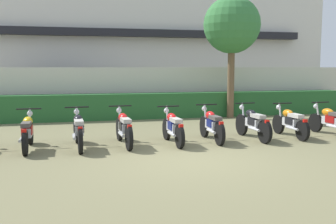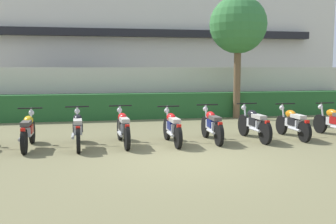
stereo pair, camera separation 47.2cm
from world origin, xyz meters
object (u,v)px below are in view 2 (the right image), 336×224
object	(u,v)px
motorcycle_in_row_4	(123,127)
motorcycle_in_row_9	(335,121)
tree_near_inspector	(238,26)
motorcycle_in_row_3	(78,129)
motorcycle_in_row_8	(293,123)
motorcycle_in_row_7	(254,123)
motorcycle_in_row_6	(212,125)
motorcycle_in_row_2	(28,130)
parked_car	(69,91)
motorcycle_in_row_5	(172,127)

from	to	relation	value
motorcycle_in_row_4	motorcycle_in_row_9	distance (m)	5.96
tree_near_inspector	motorcycle_in_row_9	size ratio (longest dim) A/B	2.53
motorcycle_in_row_3	motorcycle_in_row_9	xyz separation A→B (m)	(7.08, 0.09, -0.02)
motorcycle_in_row_3	motorcycle_in_row_9	size ratio (longest dim) A/B	1.07
motorcycle_in_row_8	motorcycle_in_row_9	distance (m)	1.27
motorcycle_in_row_4	motorcycle_in_row_9	world-z (taller)	motorcycle_in_row_4
motorcycle_in_row_7	motorcycle_in_row_6	bearing A→B (deg)	87.46
motorcycle_in_row_7	motorcycle_in_row_2	bearing A→B (deg)	87.41
motorcycle_in_row_4	motorcycle_in_row_9	xyz separation A→B (m)	(5.96, 0.01, -0.02)
tree_near_inspector	motorcycle_in_row_7	distance (m)	5.49
motorcycle_in_row_2	parked_car	bearing A→B (deg)	-4.63
motorcycle_in_row_9	motorcycle_in_row_6	bearing A→B (deg)	85.92
motorcycle_in_row_6	motorcycle_in_row_4	bearing A→B (deg)	90.74
motorcycle_in_row_2	motorcycle_in_row_4	xyz separation A→B (m)	(2.30, -0.01, 0.01)
motorcycle_in_row_5	motorcycle_in_row_6	world-z (taller)	motorcycle_in_row_6
motorcycle_in_row_4	motorcycle_in_row_6	world-z (taller)	motorcycle_in_row_4
motorcycle_in_row_3	motorcycle_in_row_8	world-z (taller)	motorcycle_in_row_3
motorcycle_in_row_2	motorcycle_in_row_7	size ratio (longest dim) A/B	1.00
motorcycle_in_row_2	motorcycle_in_row_9	distance (m)	8.26
motorcycle_in_row_5	motorcycle_in_row_7	size ratio (longest dim) A/B	0.94
motorcycle_in_row_8	motorcycle_in_row_9	world-z (taller)	motorcycle_in_row_9
motorcycle_in_row_7	motorcycle_in_row_9	distance (m)	2.43
tree_near_inspector	motorcycle_in_row_2	size ratio (longest dim) A/B	2.42
motorcycle_in_row_5	motorcycle_in_row_3	bearing A→B (deg)	87.45
parked_car	motorcycle_in_row_9	xyz separation A→B (m)	(7.72, -7.70, -0.50)
motorcycle_in_row_5	tree_near_inspector	bearing A→B (deg)	-39.18
tree_near_inspector	motorcycle_in_row_6	size ratio (longest dim) A/B	2.54
motorcycle_in_row_4	motorcycle_in_row_6	size ratio (longest dim) A/B	1.08
motorcycle_in_row_5	motorcycle_in_row_8	size ratio (longest dim) A/B	1.00
parked_car	motorcycle_in_row_3	distance (m)	7.84
motorcycle_in_row_8	motorcycle_in_row_7	bearing A→B (deg)	90.57
motorcycle_in_row_9	motorcycle_in_row_5	bearing A→B (deg)	87.41
motorcycle_in_row_8	motorcycle_in_row_9	xyz separation A→B (m)	(1.27, -0.03, 0.00)
motorcycle_in_row_2	motorcycle_in_row_8	world-z (taller)	motorcycle_in_row_2
tree_near_inspector	motorcycle_in_row_9	xyz separation A→B (m)	(1.25, -4.41, -3.07)
motorcycle_in_row_6	parked_car	bearing A→B (deg)	28.62
tree_near_inspector	motorcycle_in_row_4	world-z (taller)	tree_near_inspector
motorcycle_in_row_3	motorcycle_in_row_9	bearing A→B (deg)	-91.63
motorcycle_in_row_2	motorcycle_in_row_4	bearing A→B (deg)	-90.78
parked_car	motorcycle_in_row_4	distance (m)	7.92
parked_car	motorcycle_in_row_3	xyz separation A→B (m)	(0.63, -7.79, -0.48)
motorcycle_in_row_3	motorcycle_in_row_5	world-z (taller)	motorcycle_in_row_3
parked_car	motorcycle_in_row_3	bearing A→B (deg)	-92.95
motorcycle_in_row_5	motorcycle_in_row_4	bearing A→B (deg)	82.85
motorcycle_in_row_3	motorcycle_in_row_4	bearing A→B (deg)	-88.05
parked_car	motorcycle_in_row_4	world-z (taller)	parked_car
motorcycle_in_row_3	motorcycle_in_row_6	world-z (taller)	motorcycle_in_row_3
tree_near_inspector	motorcycle_in_row_2	distance (m)	8.83
tree_near_inspector	motorcycle_in_row_5	xyz separation A→B (m)	(-3.47, -4.53, -3.07)
motorcycle_in_row_2	motorcycle_in_row_3	distance (m)	1.19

